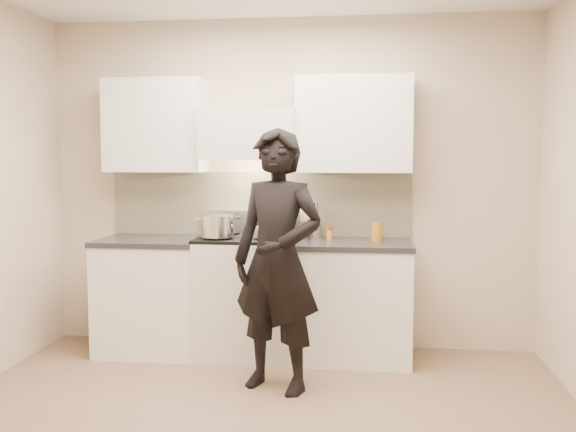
{
  "coord_description": "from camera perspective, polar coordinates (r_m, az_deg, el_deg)",
  "views": [
    {
      "loc": [
        0.63,
        -3.52,
        1.56
      ],
      "look_at": [
        0.07,
        1.05,
        1.15
      ],
      "focal_mm": 40.0,
      "sensor_mm": 36.0,
      "label": 1
    }
  ],
  "objects": [
    {
      "name": "person",
      "position": [
        4.29,
        -0.94,
        -3.98
      ],
      "size": [
        0.75,
        0.62,
        1.76
      ],
      "primitive_type": "imported",
      "rotation": [
        0.0,
        0.0,
        -0.36
      ],
      "color": "black",
      "rests_on": "ground"
    },
    {
      "name": "stove",
      "position": [
        5.14,
        -3.66,
        -7.05
      ],
      "size": [
        0.76,
        0.65,
        0.96
      ],
      "color": "silver",
      "rests_on": "ground"
    },
    {
      "name": "counter_right",
      "position": [
        5.06,
        5.69,
        -7.42
      ],
      "size": [
        0.92,
        0.67,
        0.92
      ],
      "color": "white",
      "rests_on": "ground"
    },
    {
      "name": "utensil_crock",
      "position": [
        5.21,
        2.32,
        -0.95
      ],
      "size": [
        0.11,
        0.11,
        0.28
      ],
      "color": "#B7B8BB",
      "rests_on": "counter_right"
    },
    {
      "name": "spice_jar",
      "position": [
        5.11,
        3.69,
        -1.49
      ],
      "size": [
        0.04,
        0.04,
        0.1
      ],
      "color": "orange",
      "rests_on": "counter_right"
    },
    {
      "name": "stock_pot",
      "position": [
        4.96,
        -6.28,
        -0.9
      ],
      "size": [
        0.34,
        0.3,
        0.16
      ],
      "color": "silver",
      "rests_on": "stove"
    },
    {
      "name": "ground_plane",
      "position": [
        3.9,
        -3.11,
        -18.46
      ],
      "size": [
        4.0,
        4.0,
        0.0
      ],
      "primitive_type": "plane",
      "color": "#80634D"
    },
    {
      "name": "wok",
      "position": [
        5.11,
        -1.3,
        -0.36
      ],
      "size": [
        0.41,
        0.49,
        0.33
      ],
      "color": "silver",
      "rests_on": "stove"
    },
    {
      "name": "room_shell",
      "position": [
        3.95,
        -3.11,
        5.68
      ],
      "size": [
        4.04,
        3.54,
        2.7
      ],
      "color": "#C3B096",
      "rests_on": "ground"
    },
    {
      "name": "counter_left",
      "position": [
        5.34,
        -11.97,
        -6.84
      ],
      "size": [
        0.82,
        0.67,
        0.92
      ],
      "color": "white",
      "rests_on": "ground"
    },
    {
      "name": "oil_glass",
      "position": [
        5.04,
        7.93,
        -1.35
      ],
      "size": [
        0.08,
        0.08,
        0.15
      ],
      "color": "#AD6F18",
      "rests_on": "counter_right"
    }
  ]
}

